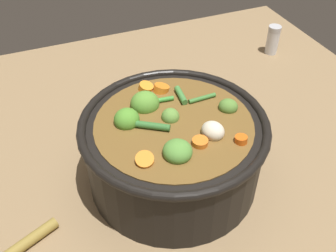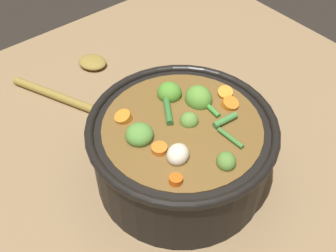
% 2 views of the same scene
% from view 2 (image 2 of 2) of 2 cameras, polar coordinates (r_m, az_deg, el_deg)
% --- Properties ---
extents(ground_plane, '(1.10, 1.10, 0.00)m').
position_cam_2_polar(ground_plane, '(0.75, 1.69, -6.62)').
color(ground_plane, '#8C704C').
extents(cooking_pot, '(0.30, 0.30, 0.15)m').
position_cam_2_polar(cooking_pot, '(0.70, 1.81, -3.17)').
color(cooking_pot, black).
rests_on(cooking_pot, ground_plane).
extents(wooden_spoon, '(0.21, 0.21, 0.02)m').
position_cam_2_polar(wooden_spoon, '(0.95, -12.27, 6.26)').
color(wooden_spoon, olive).
rests_on(wooden_spoon, ground_plane).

